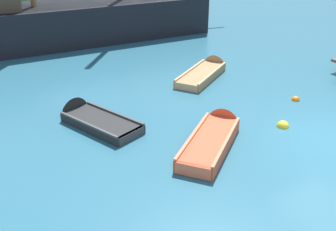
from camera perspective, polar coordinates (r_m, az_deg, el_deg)
name	(u,v)px	position (r m, az deg, el deg)	size (l,w,h in m)	color
sailing_ship	(76,27)	(22.77, -13.34, 12.55)	(17.56, 4.35, 11.80)	black
rowboat_outer_left	(215,136)	(11.63, 6.87, -3.04)	(3.62, 3.14, 1.00)	#C64C2D
rowboat_outer_right	(89,119)	(12.94, -11.52, -0.52)	(2.20, 3.54, 1.11)	black
rowboat_center	(207,72)	(17.01, 5.70, 6.34)	(3.82, 2.96, 1.02)	#9E7047
buoy_yellow	(283,126)	(12.90, 16.45, -1.55)	(0.39, 0.39, 0.39)	yellow
buoy_orange	(295,100)	(15.05, 18.17, 2.16)	(0.31, 0.31, 0.31)	orange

